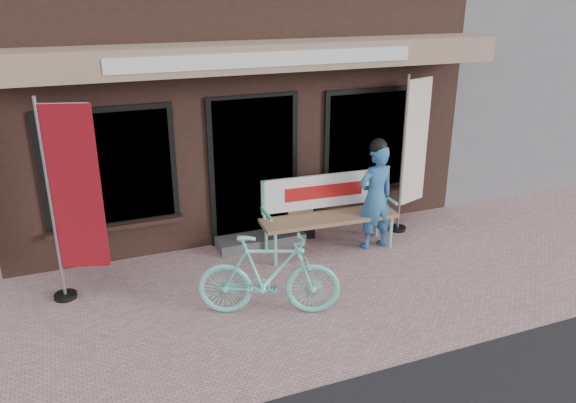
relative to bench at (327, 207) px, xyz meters
name	(u,v)px	position (x,y,z in m)	size (l,w,h in m)	color
ground	(308,301)	(-0.87, -1.31, -0.63)	(70.00, 70.00, 0.00)	#C29496
storefront	(199,23)	(-0.87, 3.65, 2.36)	(7.00, 6.77, 6.00)	black
neighbor_right_near	(538,23)	(7.63, 4.19, 2.17)	(10.00, 7.00, 5.60)	slate
bench	(327,207)	(0.00, 0.00, 0.00)	(2.01, 0.62, 1.08)	#72E0D3
person	(376,195)	(0.64, -0.25, 0.18)	(0.59, 0.41, 1.65)	teal
bicycle	(269,275)	(-1.40, -1.39, -0.14)	(0.47, 1.65, 0.99)	#72E0D3
nobori_red	(73,200)	(-3.37, -0.20, 0.65)	(0.74, 0.35, 2.49)	gray
nobori_cream	(413,151)	(1.55, 0.22, 0.62)	(0.72, 0.38, 2.43)	gray
menu_stand	(300,211)	(-0.24, 0.40, -0.17)	(0.46, 0.18, 0.90)	black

